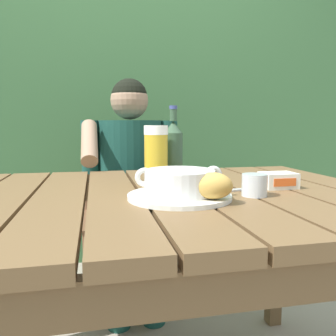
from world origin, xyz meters
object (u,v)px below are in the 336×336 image
water_glass_small (254,185)px  butter_tub (278,180)px  soup_bowl (179,181)px  bread_roll (212,186)px  chair_near_diner (128,212)px  table_knife (221,191)px  serving_plate (179,196)px  person_eating (131,177)px  beer_bottle (173,150)px  beer_glass (156,156)px

water_glass_small → butter_tub: 0.16m
soup_bowl → bread_roll: size_ratio=1.94×
chair_near_diner → soup_bowl: 1.09m
water_glass_small → table_knife: (-0.07, 0.07, -0.03)m
soup_bowl → table_knife: bearing=22.2°
bread_roll → table_knife: bearing=61.3°
serving_plate → table_knife: bearing=22.2°
person_eating → chair_near_diner: bearing=89.2°
person_eating → serving_plate: bearing=-86.9°
serving_plate → butter_tub: butter_tub is taller
soup_bowl → butter_tub: (0.34, 0.09, -0.02)m
bread_roll → beer_bottle: 0.36m
serving_plate → beer_bottle: 0.30m
chair_near_diner → serving_plate: 1.08m
water_glass_small → chair_near_diner: bearing=103.6°
butter_tub → beer_bottle: bearing=146.9°
butter_tub → table_knife: bearing=-171.8°
serving_plate → table_knife: serving_plate is taller
water_glass_small → serving_plate: bearing=176.4°
person_eating → water_glass_small: size_ratio=17.09×
soup_bowl → water_glass_small: (0.21, -0.01, -0.02)m
beer_bottle → table_knife: bearing=-67.3°
chair_near_diner → water_glass_small: size_ratio=13.49×
serving_plate → water_glass_small: 0.21m
bread_roll → person_eating: bearing=96.9°
soup_bowl → serving_plate: bearing=94.8°
bread_roll → beer_bottle: beer_bottle is taller
chair_near_diner → bread_roll: (0.11, -1.11, 0.34)m
serving_plate → soup_bowl: soup_bowl is taller
chair_near_diner → bread_roll: size_ratio=7.65×
beer_glass → beer_bottle: (0.07, 0.07, 0.01)m
beer_bottle → butter_tub: 0.36m
bread_roll → butter_tub: size_ratio=1.18×
bread_roll → water_glass_small: size_ratio=1.76×
chair_near_diner → table_knife: 1.04m
chair_near_diner → butter_tub: bearing=-68.1°
water_glass_small → table_knife: size_ratio=0.42×
soup_bowl → water_glass_small: size_ratio=3.41×
soup_bowl → bread_roll: (0.07, -0.08, -0.00)m
person_eating → butter_tub: size_ratio=11.42×
beer_glass → beer_bottle: size_ratio=0.75×
person_eating → bread_roll: size_ratio=9.69×
butter_tub → beer_glass: bearing=161.6°
beer_glass → water_glass_small: beer_glass is taller
chair_near_diner → beer_bottle: (0.09, -0.76, 0.41)m
chair_near_diner → beer_bottle: 0.86m
soup_bowl → water_glass_small: soup_bowl is taller
chair_near_diner → beer_glass: size_ratio=4.86×
water_glass_small → butter_tub: bearing=37.4°
beer_glass → table_knife: bearing=-42.5°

